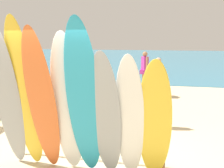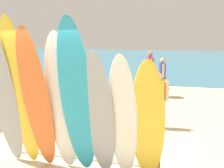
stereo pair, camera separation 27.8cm
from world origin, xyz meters
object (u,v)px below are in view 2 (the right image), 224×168
Objects in this scene: surfboard_yellow_7 at (148,122)px; beachgoer_near_rack at (150,67)px; surfboard_white_6 at (123,119)px; beachgoer_by_water at (91,70)px; surfboard_orange_2 at (37,102)px; surfboard_grey_0 at (4,97)px; surfboard_yellow_1 at (21,95)px; surfboard_white_3 at (62,105)px; beachgoer_midbeach at (162,75)px; surfboard_grey_5 at (99,117)px; surfboard_rack at (83,137)px; surfboard_teal_4 at (77,101)px; beachgoer_strolling at (39,90)px; beachgoer_photographing at (158,97)px.

surfboard_yellow_7 is 8.82m from beachgoer_near_rack.
surfboard_white_6 is 7.95m from beachgoer_by_water.
surfboard_orange_2 is 1.91m from surfboard_yellow_7.
surfboard_white_6 is (2.18, 0.07, -0.25)m from surfboard_grey_0.
surfboard_yellow_1 is 1.27× the size of surfboard_white_6.
surfboard_grey_0 is 7.44m from beachgoer_by_water.
surfboard_white_3 is 1.20× the size of surfboard_yellow_7.
beachgoer_near_rack is at bearing 7.38° from beachgoer_midbeach.
beachgoer_midbeach is at bearing 74.79° from surfboard_yellow_1.
surfboard_grey_0 is 1.80m from surfboard_grey_5.
surfboard_rack is 1.41× the size of surfboard_yellow_7.
surfboard_grey_5 is 1.42× the size of beachgoer_midbeach.
beachgoer_by_water is at bearing 114.08° from surfboard_yellow_7.
surfboard_teal_4 is 3.57m from beachgoer_strolling.
surfboard_orange_2 reaches higher than beachgoer_strolling.
surfboard_yellow_1 is 8.90m from beachgoer_near_rack.
surfboard_rack is at bearing 172.06° from beachgoer_strolling.
surfboard_white_3 is 7.59m from beachgoer_by_water.
surfboard_orange_2 is 0.43m from surfboard_white_3.
surfboard_teal_4 is 1.67× the size of beachgoer_by_water.
beachgoer_strolling is 3.31m from beachgoer_photographing.
beachgoer_by_water reaches higher than beachgoer_photographing.
surfboard_orange_2 is 7.12m from beachgoer_midbeach.
surfboard_yellow_1 is 1.68× the size of beachgoer_by_water.
surfboard_yellow_7 is at bearing 5.30° from surfboard_white_6.
beachgoer_strolling reaches higher than beachgoer_midbeach.
surfboard_grey_5 reaches higher than surfboard_yellow_7.
surfboard_teal_4 reaches higher than surfboard_rack.
surfboard_yellow_1 reaches higher than beachgoer_midbeach.
surfboard_yellow_7 is (0.40, 0.04, -0.04)m from surfboard_white_6.
surfboard_white_3 is 0.91× the size of surfboard_teal_4.
surfboard_grey_5 is 3.73m from beachgoer_strolling.
surfboard_white_6 is (0.91, -0.53, 0.59)m from surfboard_rack.
surfboard_yellow_7 is (2.26, 0.07, -0.34)m from surfboard_yellow_1.
surfboard_grey_0 is 1.29× the size of surfboard_yellow_7.
surfboard_rack is 0.94m from surfboard_white_3.
surfboard_grey_0 is 1.44m from surfboard_teal_4.
surfboard_rack is 1.88× the size of beachgoer_midbeach.
surfboard_orange_2 is 1.05× the size of surfboard_white_3.
beachgoer_near_rack is at bearing 82.92° from surfboard_yellow_1.
surfboard_yellow_7 is 6.78m from beachgoer_midbeach.
surfboard_rack is 1.07× the size of surfboard_teal_4.
surfboard_orange_2 reaches higher than beachgoer_midbeach.
surfboard_teal_4 reaches higher than beachgoer_midbeach.
surfboard_grey_5 is at bearing -175.39° from surfboard_yellow_7.
surfboard_grey_5 is 6.88m from beachgoer_midbeach.
surfboard_rack is 6.37m from beachgoer_midbeach.
surfboard_yellow_7 is (2.58, 0.11, -0.29)m from surfboard_grey_0.
surfboard_yellow_1 is 2.29m from surfboard_yellow_7.
beachgoer_by_water is (-1.68, 7.42, -0.33)m from surfboard_orange_2.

